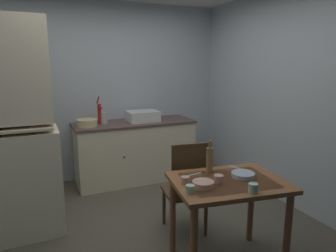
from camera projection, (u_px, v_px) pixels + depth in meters
ground_plane at (152, 231)px, 3.14m from camera, size 4.54×4.54×0.00m
wall_back at (107, 92)px, 4.50m from camera, size 3.59×0.10×2.57m
wall_right at (292, 99)px, 3.59m from camera, size 0.10×3.64×2.57m
hutch_cabinet at (8, 139)px, 2.88m from camera, size 0.91×0.53×2.13m
counter_cabinet at (135, 151)px, 4.46m from camera, size 1.73×0.64×0.87m
sink_basin at (143, 116)px, 4.41m from camera, size 0.44×0.34×0.15m
hand_pump at (99, 112)px, 4.18m from camera, size 0.05×0.27×0.39m
mixing_bowl_counter at (87, 123)px, 4.05m from camera, size 0.27×0.27×0.10m
stoneware_crock at (104, 118)px, 4.24m from camera, size 0.10×0.10×0.16m
dining_table at (228, 195)px, 2.49m from camera, size 1.00×0.80×0.77m
chair_far_side at (187, 187)px, 2.98m from camera, size 0.45×0.45×0.97m
serving_bowl_wide at (203, 184)px, 2.32m from camera, size 0.17×0.17×0.05m
soup_bowl_small at (243, 175)px, 2.53m from camera, size 0.19×0.19×0.04m
teacup_cream at (219, 179)px, 2.40m from camera, size 0.08×0.08×0.07m
teacup_mint at (253, 188)px, 2.22m from camera, size 0.07×0.07×0.07m
mug_dark at (190, 189)px, 2.21m from camera, size 0.07×0.07×0.06m
mug_tall at (185, 180)px, 2.39m from camera, size 0.07×0.07×0.06m
glass_bottle at (210, 159)px, 2.62m from camera, size 0.06×0.06×0.29m
table_knife at (239, 169)px, 2.73m from camera, size 0.08×0.20×0.00m
teaspoon_near_bowl at (194, 174)px, 2.59m from camera, size 0.15×0.04×0.00m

